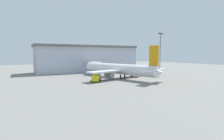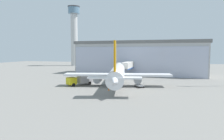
# 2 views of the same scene
# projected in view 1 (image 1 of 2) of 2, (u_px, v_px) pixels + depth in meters

# --- Properties ---
(ground) EXTENTS (240.00, 240.00, 0.00)m
(ground) POSITION_uv_depth(u_px,v_px,m) (132.00, 80.00, 59.34)
(ground) COLOR gray
(terminal_building) EXTENTS (53.17, 16.36, 13.45)m
(terminal_building) POSITION_uv_depth(u_px,v_px,m) (88.00, 58.00, 90.76)
(terminal_building) COLOR #AAAAAA
(terminal_building) RESTS_ON ground
(jet_bridge) EXTENTS (2.35, 14.25, 5.54)m
(jet_bridge) POSITION_uv_depth(u_px,v_px,m) (93.00, 64.00, 81.30)
(jet_bridge) COLOR silver
(jet_bridge) RESTS_ON ground
(apron_light_mast) EXTENTS (3.20, 0.40, 19.32)m
(apron_light_mast) POSITION_uv_depth(u_px,v_px,m) (160.00, 49.00, 86.49)
(apron_light_mast) COLOR #59595E
(apron_light_mast) RESTS_ON ground
(airplane) EXTENTS (28.59, 37.44, 11.57)m
(airplane) POSITION_uv_depth(u_px,v_px,m) (119.00, 69.00, 64.82)
(airplane) COLOR silver
(airplane) RESTS_ON ground
(catering_truck) EXTENTS (5.82, 7.32, 2.65)m
(catering_truck) POSITION_uv_depth(u_px,v_px,m) (97.00, 77.00, 58.00)
(catering_truck) COLOR yellow
(catering_truck) RESTS_ON ground
(baggage_cart) EXTENTS (2.93, 3.21, 1.50)m
(baggage_cart) POSITION_uv_depth(u_px,v_px,m) (134.00, 76.00, 67.12)
(baggage_cart) COLOR gray
(baggage_cart) RESTS_ON ground
(safety_cone_nose) EXTENTS (0.36, 0.36, 0.55)m
(safety_cone_nose) POSITION_uv_depth(u_px,v_px,m) (131.00, 80.00, 58.32)
(safety_cone_nose) COLOR orange
(safety_cone_nose) RESTS_ON ground
(safety_cone_wingtip) EXTENTS (0.36, 0.36, 0.55)m
(safety_cone_wingtip) POSITION_uv_depth(u_px,v_px,m) (91.00, 81.00, 57.27)
(safety_cone_wingtip) COLOR orange
(safety_cone_wingtip) RESTS_ON ground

